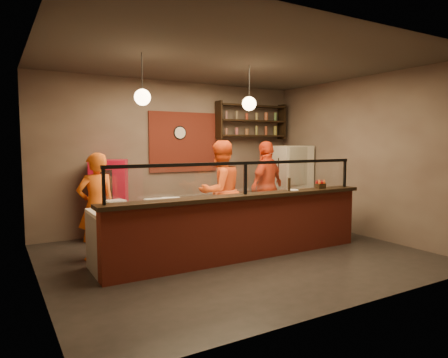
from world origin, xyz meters
TOP-DOWN VIEW (x-y plane):
  - floor at (0.00, 0.00)m, footprint 6.00×6.00m
  - ceiling at (0.00, 0.00)m, footprint 6.00×6.00m
  - wall_back at (0.00, 2.50)m, footprint 6.00×0.00m
  - wall_left at (-3.00, 0.00)m, footprint 0.00×5.00m
  - wall_right at (3.00, 0.00)m, footprint 0.00×5.00m
  - wall_front at (0.00, -2.50)m, footprint 6.00×0.00m
  - brick_patch at (0.20, 2.47)m, footprint 1.60×0.04m
  - service_counter at (0.00, -0.30)m, footprint 4.60×0.25m
  - counter_ledge at (0.00, -0.30)m, footprint 4.70×0.37m
  - worktop_cabinet at (0.00, 0.20)m, footprint 4.60×0.75m
  - worktop at (0.00, 0.20)m, footprint 4.60×0.75m
  - sneeze_guard at (0.00, -0.30)m, footprint 4.50×0.05m
  - wall_shelving at (1.90, 2.32)m, footprint 1.84×0.28m
  - wall_clock at (0.10, 2.46)m, footprint 0.30×0.04m
  - pendant_left at (-1.50, 0.20)m, footprint 0.24×0.24m
  - pendant_right at (0.40, 0.20)m, footprint 0.24×0.24m
  - cook_left at (-2.05, 0.94)m, footprint 0.70×0.53m
  - cook_mid at (0.25, 0.94)m, footprint 1.05×0.88m
  - cook_right at (1.58, 1.27)m, footprint 1.22×0.88m
  - fridge at (2.60, 1.68)m, footprint 0.82×0.77m
  - red_cooler at (-1.53, 2.15)m, footprint 0.85×0.81m
  - pizza_dough at (1.02, 0.13)m, footprint 0.64×0.64m
  - prep_tub_a at (-1.12, 0.08)m, footprint 0.34×0.32m
  - prep_tub_b at (-1.92, 0.28)m, footprint 0.31×0.26m
  - prep_tub_c at (-1.38, 0.07)m, footprint 0.30×0.25m
  - rolling_pin at (-1.90, 0.26)m, footprint 0.39×0.22m
  - condiment_caddy at (1.63, -0.28)m, footprint 0.16×0.13m
  - pepper_mill at (0.91, -0.28)m, footprint 0.06×0.06m
  - small_plate at (1.00, -0.27)m, footprint 0.21×0.21m

SIDE VIEW (x-z plane):
  - floor at x=0.00m, z-range 0.00..0.00m
  - worktop_cabinet at x=0.00m, z-range 0.00..0.85m
  - service_counter at x=0.00m, z-range 0.00..1.00m
  - red_cooler at x=-1.53m, z-range 0.00..1.56m
  - cook_left at x=-2.05m, z-range 0.00..1.72m
  - worktop at x=0.00m, z-range 0.85..0.90m
  - pizza_dough at x=1.02m, z-range 0.90..0.91m
  - fridge at x=2.60m, z-range 0.00..1.82m
  - rolling_pin at x=-1.90m, z-range 0.90..0.97m
  - cook_right at x=1.58m, z-range 0.00..1.92m
  - cook_mid at x=0.25m, z-range 0.00..1.93m
  - prep_tub_b at x=-1.92m, z-range 0.90..1.04m
  - prep_tub_a at x=-1.12m, z-range 0.90..1.04m
  - prep_tub_c at x=-1.38m, z-range 0.90..1.04m
  - counter_ledge at x=0.00m, z-range 1.00..1.06m
  - small_plate at x=1.00m, z-range 1.06..1.07m
  - condiment_caddy at x=1.63m, z-range 1.06..1.15m
  - pepper_mill at x=0.91m, z-range 1.06..1.28m
  - sneeze_guard at x=0.00m, z-range 1.11..1.63m
  - wall_back at x=0.00m, z-range -1.40..4.60m
  - wall_left at x=-3.00m, z-range -0.90..4.10m
  - wall_right at x=3.00m, z-range -0.90..4.10m
  - wall_front at x=0.00m, z-range -1.40..4.60m
  - brick_patch at x=0.20m, z-range 1.25..2.55m
  - wall_clock at x=0.10m, z-range 1.95..2.25m
  - wall_shelving at x=1.90m, z-range 1.98..2.83m
  - pendant_left at x=-1.50m, z-range 2.17..2.94m
  - pendant_right at x=0.40m, z-range 2.17..2.94m
  - ceiling at x=0.00m, z-range 3.20..3.20m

